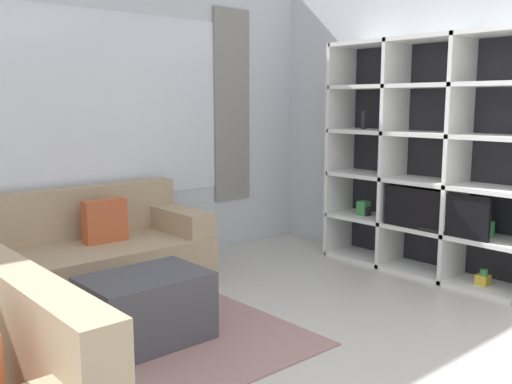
# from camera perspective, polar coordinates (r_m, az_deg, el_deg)

# --- Properties ---
(wall_back) EXTENTS (5.77, 0.11, 2.70)m
(wall_back) POSITION_cam_1_polar(r_m,az_deg,el_deg) (5.10, -15.49, 7.18)
(wall_back) COLOR silver
(wall_back) RESTS_ON ground_plane
(wall_right) EXTENTS (0.07, 4.57, 2.70)m
(wall_right) POSITION_cam_1_polar(r_m,az_deg,el_deg) (5.37, 16.60, 7.13)
(wall_right) COLOR silver
(wall_right) RESTS_ON ground_plane
(area_rug) EXTENTS (2.54, 1.63, 0.01)m
(area_rug) POSITION_cam_1_polar(r_m,az_deg,el_deg) (3.58, -16.30, -15.88)
(area_rug) COLOR gray
(area_rug) RESTS_ON ground_plane
(shelving_unit) EXTENTS (0.42, 1.91, 2.03)m
(shelving_unit) POSITION_cam_1_polar(r_m,az_deg,el_deg) (5.13, 16.73, 3.07)
(shelving_unit) COLOR #232328
(shelving_unit) RESTS_ON ground_plane
(couch_main) EXTENTS (1.93, 0.85, 0.81)m
(couch_main) POSITION_cam_1_polar(r_m,az_deg,el_deg) (4.67, -16.88, -6.27)
(couch_main) COLOR tan
(couch_main) RESTS_ON ground_plane
(ottoman) EXTENTS (0.74, 0.52, 0.44)m
(ottoman) POSITION_cam_1_polar(r_m,az_deg,el_deg) (3.67, -10.97, -11.41)
(ottoman) COLOR #47474C
(ottoman) RESTS_ON ground_plane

